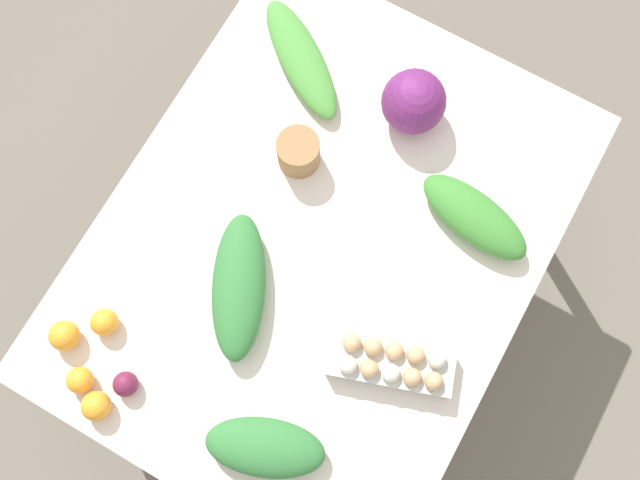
# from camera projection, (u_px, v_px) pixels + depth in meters

# --- Properties ---
(ground_plane) EXTENTS (8.00, 8.00, 0.00)m
(ground_plane) POSITION_uv_depth(u_px,v_px,m) (320.00, 290.00, 2.52)
(ground_plane) COLOR #70665B
(dining_table) EXTENTS (1.37, 1.06, 0.74)m
(dining_table) POSITION_uv_depth(u_px,v_px,m) (320.00, 249.00, 1.89)
(dining_table) COLOR silver
(dining_table) RESTS_ON ground_plane
(cabbage_purple) EXTENTS (0.17, 0.17, 0.17)m
(cabbage_purple) POSITION_uv_depth(u_px,v_px,m) (414.00, 102.00, 1.80)
(cabbage_purple) COLOR #6B2366
(cabbage_purple) RESTS_ON dining_table
(egg_carton) EXTENTS (0.20, 0.32, 0.09)m
(egg_carton) POSITION_uv_depth(u_px,v_px,m) (391.00, 363.00, 1.69)
(egg_carton) COLOR #B7B7B2
(egg_carton) RESTS_ON dining_table
(paper_bag) EXTENTS (0.11, 0.11, 0.10)m
(paper_bag) POSITION_uv_depth(u_px,v_px,m) (298.00, 152.00, 1.81)
(paper_bag) COLOR #997047
(paper_bag) RESTS_ON dining_table
(greens_bunch_chard) EXTENTS (0.23, 0.31, 0.09)m
(greens_bunch_chard) POSITION_uv_depth(u_px,v_px,m) (265.00, 448.00, 1.64)
(greens_bunch_chard) COLOR #337538
(greens_bunch_chard) RESTS_ON dining_table
(greens_bunch_kale) EXTENTS (0.38, 0.28, 0.10)m
(greens_bunch_kale) POSITION_uv_depth(u_px,v_px,m) (239.00, 286.00, 1.73)
(greens_bunch_kale) COLOR #337538
(greens_bunch_kale) RESTS_ON dining_table
(greens_bunch_scallion) EXTENTS (0.18, 0.33, 0.08)m
(greens_bunch_scallion) POSITION_uv_depth(u_px,v_px,m) (474.00, 217.00, 1.77)
(greens_bunch_scallion) COLOR #3D8433
(greens_bunch_scallion) RESTS_ON dining_table
(greens_bunch_dandelion) EXTENTS (0.31, 0.37, 0.06)m
(greens_bunch_dandelion) POSITION_uv_depth(u_px,v_px,m) (301.00, 59.00, 1.89)
(greens_bunch_dandelion) COLOR #4C933D
(greens_bunch_dandelion) RESTS_ON dining_table
(beet_root) EXTENTS (0.06, 0.06, 0.06)m
(beet_root) POSITION_uv_depth(u_px,v_px,m) (126.00, 384.00, 1.69)
(beet_root) COLOR maroon
(beet_root) RESTS_ON dining_table
(orange_0) EXTENTS (0.07, 0.07, 0.07)m
(orange_0) POSITION_uv_depth(u_px,v_px,m) (104.00, 322.00, 1.72)
(orange_0) COLOR orange
(orange_0) RESTS_ON dining_table
(orange_1) EXTENTS (0.06, 0.06, 0.06)m
(orange_1) POSITION_uv_depth(u_px,v_px,m) (80.00, 380.00, 1.69)
(orange_1) COLOR orange
(orange_1) RESTS_ON dining_table
(orange_2) EXTENTS (0.07, 0.07, 0.07)m
(orange_2) POSITION_uv_depth(u_px,v_px,m) (96.00, 406.00, 1.67)
(orange_2) COLOR orange
(orange_2) RESTS_ON dining_table
(orange_3) EXTENTS (0.07, 0.07, 0.07)m
(orange_3) POSITION_uv_depth(u_px,v_px,m) (64.00, 336.00, 1.71)
(orange_3) COLOR orange
(orange_3) RESTS_ON dining_table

